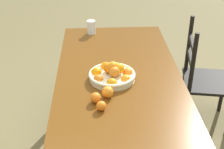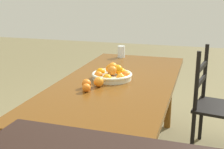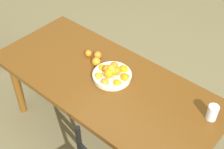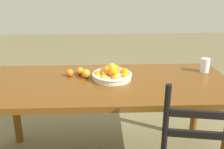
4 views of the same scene
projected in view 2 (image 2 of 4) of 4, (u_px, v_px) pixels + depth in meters
The scene contains 7 objects.
dining_table at pixel (117, 91), 2.44m from camera, with size 2.00×0.89×0.76m.
chair_near_window at pixel (215, 106), 2.73m from camera, with size 0.50×0.50×0.97m.
fruit_bowl at pixel (112, 74), 2.46m from camera, with size 0.33×0.33×0.14m.
orange_loose_0 at pixel (86, 84), 2.24m from camera, with size 0.07×0.07×0.07m, color orange.
orange_loose_1 at pixel (99, 82), 2.27m from camera, with size 0.07×0.07×0.07m, color orange.
orange_loose_2 at pixel (86, 88), 2.15m from camera, with size 0.06×0.06×0.06m, color orange.
drinking_glass at pixel (121, 52), 3.25m from camera, with size 0.08×0.08×0.12m, color silver.
Camera 2 is at (2.22, 0.63, 1.46)m, focal length 48.63 mm.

